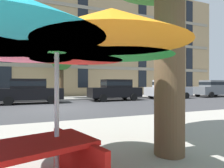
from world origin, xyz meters
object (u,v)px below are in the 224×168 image
sedan_silver (168,89)px  sedan_black_midblock (115,89)px  sedan_black (30,90)px  sedan_gray (213,88)px  patio_umbrella (57,38)px  street_tree_middle (61,57)px

sedan_silver → sedan_black_midblock: bearing=180.0°
sedan_black → sedan_gray: size_ratio=1.00×
sedan_black → patio_umbrella: size_ratio=1.30×
sedan_silver → patio_umbrella: bearing=-133.0°
sedan_black → sedan_black_midblock: same height
sedan_black_midblock → sedan_gray: 11.48m
sedan_silver → sedan_gray: bearing=0.0°
sedan_black_midblock → street_tree_middle: street_tree_middle is taller
sedan_black → street_tree_middle: size_ratio=0.88×
sedan_silver → sedan_gray: size_ratio=1.00×
sedan_black → street_tree_middle: bearing=48.4°
sedan_gray → sedan_black_midblock: bearing=180.0°
street_tree_middle → sedan_black: bearing=-131.6°
sedan_black → sedan_gray: (18.15, 0.00, 0.00)m
sedan_black_midblock → street_tree_middle: size_ratio=0.88×
sedan_silver → sedan_gray: (5.98, 0.00, 0.00)m
sedan_gray → street_tree_middle: (-15.61, 2.86, 2.87)m
street_tree_middle → patio_umbrella: size_ratio=1.48×
sedan_black_midblock → street_tree_middle: (-4.13, 2.86, 2.87)m
sedan_gray → street_tree_middle: street_tree_middle is taller
sedan_black → street_tree_middle: 4.78m
sedan_black_midblock → sedan_silver: (5.50, 0.00, 0.00)m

